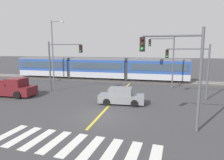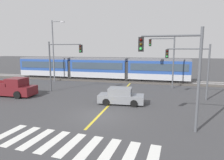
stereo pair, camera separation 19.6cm
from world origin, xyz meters
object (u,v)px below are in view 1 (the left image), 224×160
at_px(traffic_light_mid_right, 192,63).
at_px(street_lamp_west, 53,48).
at_px(traffic_light_far_right, 165,54).
at_px(pickup_truck, 12,88).
at_px(light_rail_tram, 99,68).
at_px(traffic_light_near_right, 180,64).
at_px(sedan_crossing, 121,96).
at_px(traffic_light_mid_left, 61,58).

relative_size(traffic_light_mid_right, street_lamp_west, 0.59).
bearing_deg(traffic_light_far_right, traffic_light_mid_right, -64.18).
xyz_separation_m(pickup_truck, street_lamp_west, (-0.51, 9.98, 4.42)).
bearing_deg(traffic_light_mid_right, pickup_truck, -169.79).
xyz_separation_m(light_rail_tram, traffic_light_near_right, (11.04, -18.16, 2.14)).
height_order(traffic_light_mid_right, street_lamp_west, street_lamp_west).
distance_m(traffic_light_far_right, traffic_light_mid_right, 5.95).
bearing_deg(sedan_crossing, pickup_truck, 179.35).
bearing_deg(light_rail_tram, sedan_crossing, -63.83).
xyz_separation_m(traffic_light_mid_left, street_lamp_west, (-4.83, 6.82, 1.25)).
height_order(pickup_truck, traffic_light_mid_left, traffic_light_mid_left).
distance_m(light_rail_tram, traffic_light_mid_left, 10.08).
bearing_deg(traffic_light_near_right, sedan_crossing, 132.22).
xyz_separation_m(traffic_light_mid_left, traffic_light_near_right, (12.51, -8.39, 0.18)).
xyz_separation_m(pickup_truck, traffic_light_mid_right, (18.73, 3.37, 2.86)).
distance_m(pickup_truck, traffic_light_near_right, 17.92).
bearing_deg(traffic_light_far_right, sedan_crossing, -114.16).
xyz_separation_m(pickup_truck, traffic_light_far_right, (16.16, 8.69, 3.58)).
relative_size(traffic_light_near_right, street_lamp_west, 0.68).
relative_size(traffic_light_mid_left, traffic_light_mid_right, 1.07).
distance_m(traffic_light_mid_right, street_lamp_west, 20.41).
height_order(traffic_light_far_right, traffic_light_near_right, traffic_light_far_right).
xyz_separation_m(sedan_crossing, pickup_truck, (-12.20, 0.14, 0.14)).
xyz_separation_m(light_rail_tram, street_lamp_west, (-6.29, -2.96, 3.21)).
bearing_deg(light_rail_tram, street_lamp_west, -154.84).
height_order(light_rail_tram, pickup_truck, light_rail_tram).
bearing_deg(pickup_truck, traffic_light_far_right, 28.27).
relative_size(light_rail_tram, street_lamp_west, 2.99).
height_order(light_rail_tram, traffic_light_far_right, traffic_light_far_right).
bearing_deg(sedan_crossing, light_rail_tram, 116.17).
distance_m(light_rail_tram, sedan_crossing, 14.62).
relative_size(pickup_truck, traffic_light_mid_left, 0.92).
height_order(traffic_light_near_right, traffic_light_mid_right, traffic_light_near_right).
distance_m(traffic_light_mid_left, street_lamp_west, 8.45).
relative_size(light_rail_tram, sedan_crossing, 6.50).
height_order(sedan_crossing, traffic_light_far_right, traffic_light_far_right).
bearing_deg(traffic_light_near_right, pickup_truck, 162.73).
bearing_deg(street_lamp_west, sedan_crossing, -38.51).
xyz_separation_m(traffic_light_near_right, street_lamp_west, (-17.33, 15.20, 1.08)).
relative_size(traffic_light_far_right, traffic_light_mid_left, 1.14).
distance_m(traffic_light_far_right, traffic_light_mid_left, 13.08).
xyz_separation_m(light_rail_tram, pickup_truck, (-5.78, -12.93, -1.20)).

